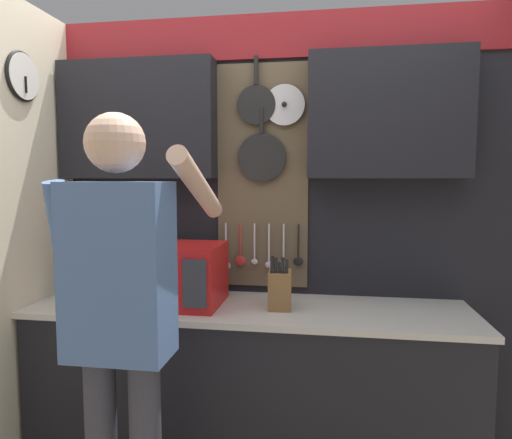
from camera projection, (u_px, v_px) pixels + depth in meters
name	position (u px, v px, depth m)	size (l,w,h in m)	color
base_cabinet_counter	(249.00, 394.00, 2.32)	(2.18, 0.59, 0.91)	black
back_wall_unit	(256.00, 189.00, 2.48)	(2.75, 0.20, 2.41)	black
microwave	(171.00, 274.00, 2.31)	(0.52, 0.38, 0.30)	red
knife_block	(280.00, 289.00, 2.23)	(0.12, 0.16, 0.26)	brown
utensil_crock	(82.00, 283.00, 2.39)	(0.13, 0.13, 0.36)	white
person	(121.00, 305.00, 1.71)	(0.54, 0.66, 1.78)	#383842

